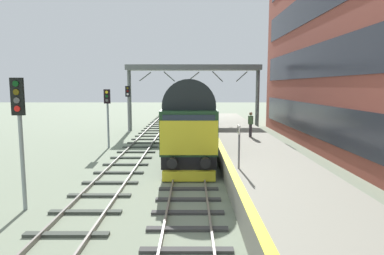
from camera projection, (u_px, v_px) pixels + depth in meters
ground_plane at (188, 162)px, 19.46m from camera, size 140.00×140.00×0.00m
track_main at (188, 161)px, 19.46m from camera, size 2.50×60.00×0.15m
track_adjacent_west at (127, 161)px, 19.44m from camera, size 2.50×60.00×0.15m
station_platform at (251, 153)px, 19.41m from camera, size 4.00×44.00×1.01m
diesel_locomotive at (189, 113)px, 23.85m from camera, size 2.74×17.96×4.68m
signal_post_near at (18, 125)px, 11.48m from camera, size 0.44×0.22×4.64m
signal_post_mid at (106, 110)px, 23.44m from camera, size 0.44×0.22×4.13m
signal_post_far at (127, 103)px, 30.95m from camera, size 0.44×0.22×4.36m
platform_number_sign at (238, 139)px, 13.64m from camera, size 0.10×0.44×1.78m
waiting_passenger at (249, 122)px, 22.16m from camera, size 0.46×0.46×1.64m
overhead_footbridge at (192, 71)px, 32.29m from camera, size 12.83×2.00×6.35m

